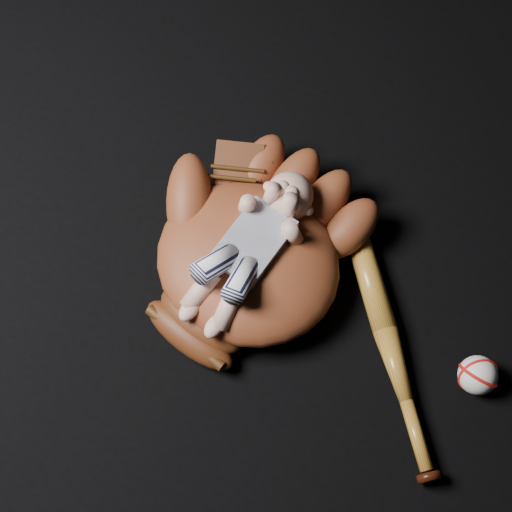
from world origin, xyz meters
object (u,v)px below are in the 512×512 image
baseball_glove (248,258)px  baseball_bat (390,345)px  newborn_baby (245,253)px  baseball (478,375)px

baseball_glove → baseball_bat: size_ratio=0.99×
baseball_glove → newborn_baby: size_ratio=1.46×
baseball_glove → newborn_baby: newborn_baby is taller
baseball_glove → newborn_baby: 0.05m
baseball_glove → baseball: bearing=11.5°
baseball_glove → baseball: size_ratio=7.00×
baseball_bat → baseball: 0.16m
baseball_glove → baseball_bat: bearing=8.3°
newborn_baby → baseball: size_ratio=4.78×
newborn_baby → baseball: (0.46, -0.02, -0.09)m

